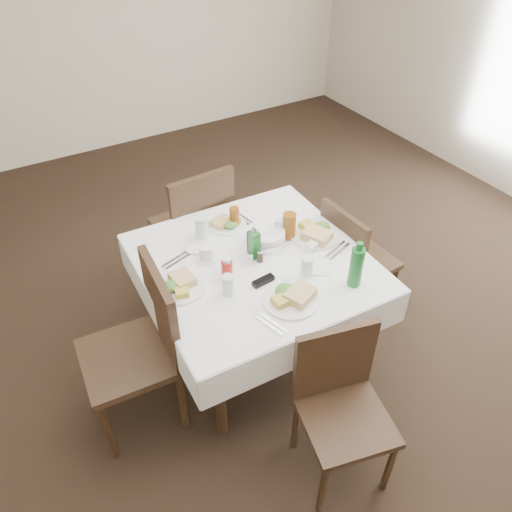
# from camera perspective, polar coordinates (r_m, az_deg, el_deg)

# --- Properties ---
(ground_plane) EXTENTS (7.00, 7.00, 0.00)m
(ground_plane) POSITION_cam_1_polar(r_m,az_deg,el_deg) (3.38, 2.34, -10.87)
(ground_plane) COLOR black
(room_shell) EXTENTS (6.04, 7.04, 2.80)m
(room_shell) POSITION_cam_1_polar(r_m,az_deg,el_deg) (2.35, 3.45, 17.11)
(room_shell) COLOR beige
(room_shell) RESTS_ON ground
(dining_table) EXTENTS (1.30, 1.30, 0.76)m
(dining_table) POSITION_cam_1_polar(r_m,az_deg,el_deg) (2.92, -0.20, -1.83)
(dining_table) COLOR black
(dining_table) RESTS_ON ground
(chair_north) EXTENTS (0.50, 0.50, 1.00)m
(chair_north) POSITION_cam_1_polar(r_m,az_deg,el_deg) (3.53, -6.80, 3.84)
(chair_north) COLOR black
(chair_north) RESTS_ON ground
(chair_south) EXTENTS (0.50, 0.50, 0.88)m
(chair_south) POSITION_cam_1_polar(r_m,az_deg,el_deg) (2.58, 9.56, -15.58)
(chair_south) COLOR black
(chair_south) RESTS_ON ground
(chair_east) EXTENTS (0.44, 0.44, 0.88)m
(chair_east) POSITION_cam_1_polar(r_m,az_deg,el_deg) (3.37, 10.84, -0.02)
(chair_east) COLOR black
(chair_east) RESTS_ON ground
(chair_west) EXTENTS (0.51, 0.51, 1.01)m
(chair_west) POSITION_cam_1_polar(r_m,az_deg,el_deg) (2.74, -12.70, -9.43)
(chair_west) COLOR black
(chair_west) RESTS_ON ground
(meal_north) EXTENTS (0.24, 0.24, 0.05)m
(meal_north) POSITION_cam_1_polar(r_m,az_deg,el_deg) (3.13, -3.36, 3.74)
(meal_north) COLOR white
(meal_north) RESTS_ON dining_table
(meal_south) EXTENTS (0.30, 0.30, 0.06)m
(meal_south) POSITION_cam_1_polar(r_m,az_deg,el_deg) (2.61, 4.09, -4.67)
(meal_south) COLOR white
(meal_south) RESTS_ON dining_table
(meal_east) EXTENTS (0.31, 0.31, 0.07)m
(meal_east) POSITION_cam_1_polar(r_m,az_deg,el_deg) (3.05, 6.83, 2.63)
(meal_east) COLOR white
(meal_east) RESTS_ON dining_table
(meal_west) EXTENTS (0.27, 0.27, 0.06)m
(meal_west) POSITION_cam_1_polar(r_m,az_deg,el_deg) (2.71, -8.72, -3.31)
(meal_west) COLOR white
(meal_west) RESTS_ON dining_table
(side_plate_a) EXTENTS (0.15, 0.15, 0.01)m
(side_plate_a) POSITION_cam_1_polar(r_m,az_deg,el_deg) (2.98, -6.84, 1.06)
(side_plate_a) COLOR white
(side_plate_a) RESTS_ON dining_table
(side_plate_b) EXTENTS (0.15, 0.15, 0.01)m
(side_plate_b) POSITION_cam_1_polar(r_m,az_deg,el_deg) (2.84, 7.25, -1.25)
(side_plate_b) COLOR white
(side_plate_b) RESTS_ON dining_table
(water_n) EXTENTS (0.08, 0.08, 0.15)m
(water_n) POSITION_cam_1_polar(r_m,az_deg,el_deg) (3.02, -6.23, 3.26)
(water_n) COLOR silver
(water_n) RESTS_ON dining_table
(water_s) EXTENTS (0.07, 0.07, 0.12)m
(water_s) POSITION_cam_1_polar(r_m,az_deg,el_deg) (2.74, 5.83, -1.26)
(water_s) COLOR silver
(water_s) RESTS_ON dining_table
(water_e) EXTENTS (0.06, 0.06, 0.12)m
(water_e) POSITION_cam_1_polar(r_m,az_deg,el_deg) (3.02, 2.77, 3.23)
(water_e) COLOR silver
(water_e) RESTS_ON dining_table
(water_w) EXTENTS (0.06, 0.06, 0.12)m
(water_w) POSITION_cam_1_polar(r_m,az_deg,el_deg) (2.63, -3.19, -3.32)
(water_w) COLOR silver
(water_w) RESTS_ON dining_table
(iced_tea_a) EXTENTS (0.06, 0.06, 0.13)m
(iced_tea_a) POSITION_cam_1_polar(r_m,az_deg,el_deg) (3.11, -2.48, 4.49)
(iced_tea_a) COLOR brown
(iced_tea_a) RESTS_ON dining_table
(iced_tea_b) EXTENTS (0.08, 0.08, 0.17)m
(iced_tea_b) POSITION_cam_1_polar(r_m,az_deg,el_deg) (3.00, 3.80, 3.45)
(iced_tea_b) COLOR brown
(iced_tea_b) RESTS_ON dining_table
(bread_basket) EXTENTS (0.25, 0.25, 0.08)m
(bread_basket) POSITION_cam_1_polar(r_m,az_deg,el_deg) (2.98, 1.23, 2.18)
(bread_basket) COLOR silver
(bread_basket) RESTS_ON dining_table
(oil_cruet_dark) EXTENTS (0.05, 0.05, 0.20)m
(oil_cruet_dark) POSITION_cam_1_polar(r_m,az_deg,el_deg) (2.86, -0.40, 1.60)
(oil_cruet_dark) COLOR black
(oil_cruet_dark) RESTS_ON dining_table
(oil_cruet_green) EXTENTS (0.05, 0.05, 0.22)m
(oil_cruet_green) POSITION_cam_1_polar(r_m,az_deg,el_deg) (2.83, -0.17, 1.39)
(oil_cruet_green) COLOR #1A6827
(oil_cruet_green) RESTS_ON dining_table
(ketchup_bottle) EXTENTS (0.06, 0.06, 0.14)m
(ketchup_bottle) POSITION_cam_1_polar(r_m,az_deg,el_deg) (2.72, -3.33, -1.47)
(ketchup_bottle) COLOR #AA1C13
(ketchup_bottle) RESTS_ON dining_table
(salt_shaker) EXTENTS (0.03, 0.03, 0.08)m
(salt_shaker) POSITION_cam_1_polar(r_m,az_deg,el_deg) (2.82, -0.70, -0.27)
(salt_shaker) COLOR white
(salt_shaker) RESTS_ON dining_table
(pepper_shaker) EXTENTS (0.04, 0.04, 0.08)m
(pepper_shaker) POSITION_cam_1_polar(r_m,az_deg,el_deg) (2.84, 0.45, 0.03)
(pepper_shaker) COLOR #402E24
(pepper_shaker) RESTS_ON dining_table
(coffee_mug) EXTENTS (0.13, 0.13, 0.09)m
(coffee_mug) POSITION_cam_1_polar(r_m,az_deg,el_deg) (2.86, -5.72, 0.29)
(coffee_mug) COLOR white
(coffee_mug) RESTS_ON dining_table
(sunglasses) EXTENTS (0.13, 0.05, 0.03)m
(sunglasses) POSITION_cam_1_polar(r_m,az_deg,el_deg) (2.71, 0.83, -2.85)
(sunglasses) COLOR black
(sunglasses) RESTS_ON dining_table
(green_bottle) EXTENTS (0.07, 0.07, 0.28)m
(green_bottle) POSITION_cam_1_polar(r_m,az_deg,el_deg) (2.69, 11.39, -1.18)
(green_bottle) COLOR #1A6827
(green_bottle) RESTS_ON dining_table
(sugar_caddy) EXTENTS (0.11, 0.09, 0.05)m
(sugar_caddy) POSITION_cam_1_polar(r_m,az_deg,el_deg) (2.96, 6.55, 1.22)
(sugar_caddy) COLOR white
(sugar_caddy) RESTS_ON dining_table
(cutlery_n) EXTENTS (0.07, 0.18, 0.01)m
(cutlery_n) POSITION_cam_1_polar(r_m,az_deg,el_deg) (3.20, -1.62, 4.36)
(cutlery_n) COLOR silver
(cutlery_n) RESTS_ON dining_table
(cutlery_s) EXTENTS (0.09, 0.19, 0.01)m
(cutlery_s) POSITION_cam_1_polar(r_m,az_deg,el_deg) (2.50, 1.73, -7.76)
(cutlery_s) COLOR silver
(cutlery_s) RESTS_ON dining_table
(cutlery_e) EXTENTS (0.21, 0.11, 0.01)m
(cutlery_e) POSITION_cam_1_polar(r_m,az_deg,el_deg) (2.97, 9.31, 0.63)
(cutlery_e) COLOR silver
(cutlery_e) RESTS_ON dining_table
(cutlery_w) EXTENTS (0.20, 0.11, 0.01)m
(cutlery_w) POSITION_cam_1_polar(r_m,az_deg,el_deg) (2.90, -9.01, -0.47)
(cutlery_w) COLOR silver
(cutlery_w) RESTS_ON dining_table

